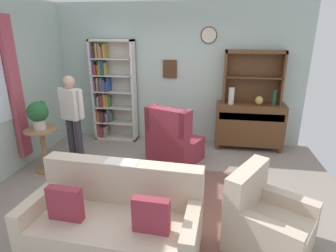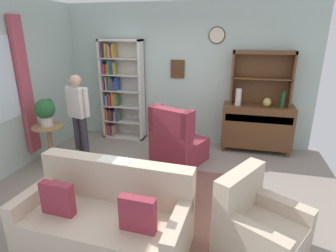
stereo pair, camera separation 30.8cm
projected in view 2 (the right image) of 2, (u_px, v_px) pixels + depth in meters
name	position (u px, v px, depth m)	size (l,w,h in m)	color
ground_plane	(158.00, 190.00, 4.17)	(5.40, 4.60, 0.02)	gray
wall_back	(186.00, 75.00, 5.66)	(5.00, 0.09, 2.80)	#ADC1B7
area_rug	(166.00, 202.00, 3.84)	(2.64, 2.05, 0.01)	brown
bookshelf	(119.00, 91.00, 5.93)	(0.90, 0.30, 2.10)	silver
sideboard	(257.00, 126.00, 5.37)	(1.30, 0.45, 0.92)	brown
sideboard_hutch	(262.00, 71.00, 5.13)	(1.10, 0.26, 1.00)	brown
vase_tall	(238.00, 97.00, 5.20)	(0.11, 0.11, 0.32)	beige
vase_round	(267.00, 102.00, 5.12)	(0.15, 0.15, 0.17)	tan
bottle_wine	(283.00, 100.00, 5.02)	(0.07, 0.07, 0.31)	#194223
couch_floral	(106.00, 219.00, 3.02)	(1.84, 0.94, 0.90)	beige
armchair_floral	(258.00, 229.00, 2.90)	(1.05, 1.04, 0.88)	beige
wingback_chair	(177.00, 143.00, 4.90)	(1.04, 1.05, 1.05)	maroon
plant_stand	(50.00, 141.00, 4.77)	(0.52, 0.52, 0.74)	#997047
potted_plant_large	(45.00, 110.00, 4.60)	(0.33, 0.33, 0.45)	beige
potted_plant_small	(74.00, 156.00, 4.84)	(0.22, 0.22, 0.31)	gray
person_reading	(79.00, 112.00, 4.88)	(0.52, 0.29, 1.56)	#38333D
coffee_table	(155.00, 175.00, 3.85)	(0.80, 0.50, 0.42)	brown
book_stack	(164.00, 171.00, 3.76)	(0.22, 0.13, 0.05)	gray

